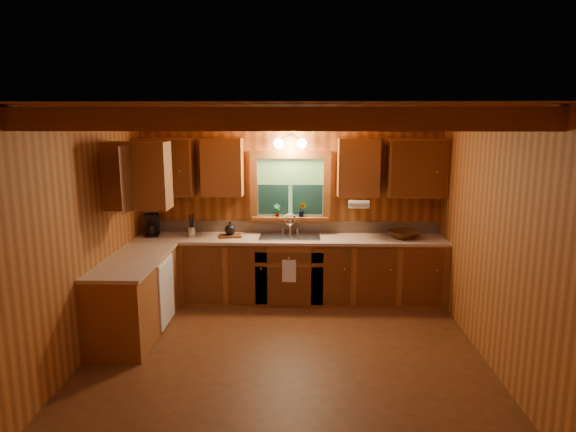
# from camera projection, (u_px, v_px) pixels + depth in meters

# --- Properties ---
(room) EXTENTS (4.20, 4.20, 4.20)m
(room) POSITION_uv_depth(u_px,v_px,m) (286.00, 236.00, 5.19)
(room) COLOR #592E15
(room) RESTS_ON ground
(ceiling_beams) EXTENTS (4.20, 2.54, 0.18)m
(ceiling_beams) POSITION_uv_depth(u_px,v_px,m) (286.00, 119.00, 4.96)
(ceiling_beams) COLOR brown
(ceiling_beams) RESTS_ON room
(base_cabinets) EXTENTS (4.20, 2.22, 0.86)m
(base_cabinets) POSITION_uv_depth(u_px,v_px,m) (252.00, 277.00, 6.63)
(base_cabinets) COLOR brown
(base_cabinets) RESTS_ON ground
(countertop) EXTENTS (4.20, 2.24, 0.04)m
(countertop) POSITION_uv_depth(u_px,v_px,m) (252.00, 244.00, 6.55)
(countertop) COLOR tan
(countertop) RESTS_ON base_cabinets
(backsplash) EXTENTS (4.20, 0.02, 0.16)m
(backsplash) POSITION_uv_depth(u_px,v_px,m) (290.00, 227.00, 7.10)
(backsplash) COLOR tan
(backsplash) RESTS_ON room
(dishwasher_panel) EXTENTS (0.02, 0.60, 0.80)m
(dishwasher_panel) POSITION_uv_depth(u_px,v_px,m) (166.00, 292.00, 6.07)
(dishwasher_panel) COLOR white
(dishwasher_panel) RESTS_ON base_cabinets
(upper_cabinets) EXTENTS (4.19, 1.77, 0.78)m
(upper_cabinets) POSITION_uv_depth(u_px,v_px,m) (246.00, 169.00, 6.50)
(upper_cabinets) COLOR brown
(upper_cabinets) RESTS_ON room
(window) EXTENTS (1.12, 0.08, 1.00)m
(window) POSITION_uv_depth(u_px,v_px,m) (290.00, 189.00, 6.97)
(window) COLOR brown
(window) RESTS_ON room
(window_sill) EXTENTS (1.06, 0.14, 0.04)m
(window_sill) POSITION_uv_depth(u_px,v_px,m) (290.00, 218.00, 7.01)
(window_sill) COLOR brown
(window_sill) RESTS_ON room
(wall_sconce) EXTENTS (0.45, 0.21, 0.17)m
(wall_sconce) POSITION_uv_depth(u_px,v_px,m) (290.00, 143.00, 6.73)
(wall_sconce) COLOR black
(wall_sconce) RESTS_ON room
(paper_towel_roll) EXTENTS (0.27, 0.11, 0.11)m
(paper_towel_roll) POSITION_uv_depth(u_px,v_px,m) (359.00, 204.00, 6.65)
(paper_towel_roll) COLOR white
(paper_towel_roll) RESTS_ON upper_cabinets
(dish_towel) EXTENTS (0.18, 0.01, 0.30)m
(dish_towel) POSITION_uv_depth(u_px,v_px,m) (289.00, 271.00, 6.58)
(dish_towel) COLOR white
(dish_towel) RESTS_ON base_cabinets
(sink) EXTENTS (0.82, 0.48, 0.43)m
(sink) POSITION_uv_depth(u_px,v_px,m) (290.00, 240.00, 6.85)
(sink) COLOR silver
(sink) RESTS_ON countertop
(coffee_maker) EXTENTS (0.17, 0.22, 0.31)m
(coffee_maker) POSITION_uv_depth(u_px,v_px,m) (152.00, 225.00, 6.89)
(coffee_maker) COLOR black
(coffee_maker) RESTS_ON countertop
(utensil_crock) EXTENTS (0.11, 0.11, 0.31)m
(utensil_crock) POSITION_uv_depth(u_px,v_px,m) (191.00, 231.00, 6.86)
(utensil_crock) COLOR silver
(utensil_crock) RESTS_ON countertop
(cutting_board) EXTENTS (0.33, 0.27, 0.03)m
(cutting_board) POSITION_uv_depth(u_px,v_px,m) (230.00, 236.00, 6.85)
(cutting_board) COLOR #5E2F14
(cutting_board) RESTS_ON countertop
(teakettle) EXTENTS (0.15, 0.15, 0.18)m
(teakettle) POSITION_uv_depth(u_px,v_px,m) (230.00, 230.00, 6.83)
(teakettle) COLOR black
(teakettle) RESTS_ON cutting_board
(wicker_basket) EXTENTS (0.54, 0.54, 0.10)m
(wicker_basket) POSITION_uv_depth(u_px,v_px,m) (403.00, 234.00, 6.77)
(wicker_basket) COLOR #48230C
(wicker_basket) RESTS_ON countertop
(potted_plant_left) EXTENTS (0.11, 0.08, 0.18)m
(potted_plant_left) POSITION_uv_depth(u_px,v_px,m) (277.00, 210.00, 6.98)
(potted_plant_left) COLOR #5E2F14
(potted_plant_left) RESTS_ON window_sill
(potted_plant_right) EXTENTS (0.13, 0.12, 0.20)m
(potted_plant_right) POSITION_uv_depth(u_px,v_px,m) (302.00, 210.00, 6.97)
(potted_plant_right) COLOR #5E2F14
(potted_plant_right) RESTS_ON window_sill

